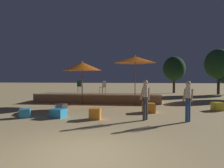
{
  "coord_description": "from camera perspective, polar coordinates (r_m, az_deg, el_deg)",
  "views": [
    {
      "loc": [
        1.29,
        -4.92,
        1.84
      ],
      "look_at": [
        0.0,
        6.1,
        1.48
      ],
      "focal_mm": 35.0,
      "sensor_mm": 36.0,
      "label": 1
    }
  ],
  "objects": [
    {
      "name": "cube_seat_5",
      "position": [
        10.69,
        -21.8,
        -7.11
      ],
      "size": [
        0.61,
        0.61,
        0.39
      ],
      "rotation": [
        0.0,
        0.0,
        0.4
      ],
      "color": "#2D9EDB",
      "rests_on": "ground"
    },
    {
      "name": "bistro_chair_1",
      "position": [
        15.37,
        -2.26,
        -0.5
      ],
      "size": [
        0.47,
        0.47,
        0.9
      ],
      "rotation": [
        0.0,
        0.0,
        4.14
      ],
      "color": "#47474C",
      "rests_on": "wooden_deck"
    },
    {
      "name": "cube_seat_3",
      "position": [
        13.33,
        25.91,
        -5.29
      ],
      "size": [
        0.66,
        0.66,
        0.44
      ],
      "rotation": [
        0.0,
        0.0,
        0.24
      ],
      "color": "yellow",
      "rests_on": "ground"
    },
    {
      "name": "wooden_deck",
      "position": [
        16.07,
        -3.58,
        -3.65
      ],
      "size": [
        8.88,
        2.44,
        0.66
      ],
      "color": "olive",
      "rests_on": "ground"
    },
    {
      "name": "person_0",
      "position": [
        9.43,
        19.24,
        -3.95
      ],
      "size": [
        0.41,
        0.37,
        1.68
      ],
      "rotation": [
        0.0,
        0.0,
        0.87
      ],
      "color": "#2D4C7F",
      "rests_on": "ground"
    },
    {
      "name": "cube_seat_1",
      "position": [
        10.28,
        -13.88,
        -7.38
      ],
      "size": [
        0.69,
        0.69,
        0.39
      ],
      "rotation": [
        0.0,
        0.0,
        -0.2
      ],
      "color": "#2D9EDB",
      "rests_on": "ground"
    },
    {
      "name": "patio_umbrella_1",
      "position": [
        14.57,
        -7.81,
        4.58
      ],
      "size": [
        2.59,
        2.59,
        2.88
      ],
      "color": "brown",
      "rests_on": "ground"
    },
    {
      "name": "cube_seat_4",
      "position": [
        12.13,
        -13.06,
        -5.93
      ],
      "size": [
        0.58,
        0.58,
        0.41
      ],
      "rotation": [
        0.0,
        0.0,
        -0.31
      ],
      "color": "white",
      "rests_on": "ground"
    },
    {
      "name": "ground_plane",
      "position": [
        5.41,
        -7.92,
        -18.05
      ],
      "size": [
        120.0,
        120.0,
        0.0
      ],
      "primitive_type": "plane",
      "color": "tan"
    },
    {
      "name": "patio_umbrella_0",
      "position": [
        14.11,
        6.06,
        6.32
      ],
      "size": [
        2.62,
        2.62,
        3.23
      ],
      "color": "brown",
      "rests_on": "ground"
    },
    {
      "name": "person_1",
      "position": [
        9.37,
        8.69,
        -3.76
      ],
      "size": [
        0.44,
        0.33,
        1.71
      ],
      "rotation": [
        0.0,
        0.0,
        0.98
      ],
      "color": "#3F3F47",
      "rests_on": "ground"
    },
    {
      "name": "frisbee_disc",
      "position": [
        9.95,
        -5.18,
        -8.68
      ],
      "size": [
        0.23,
        0.23,
        0.03
      ],
      "color": "#E54C99",
      "rests_on": "ground"
    },
    {
      "name": "background_tree_2",
      "position": [
        25.91,
        15.92,
        3.86
      ],
      "size": [
        2.51,
        2.51,
        4.16
      ],
      "color": "#3D2B1C",
      "rests_on": "ground"
    },
    {
      "name": "cube_seat_0",
      "position": [
        9.6,
        -4.45,
        -7.76
      ],
      "size": [
        0.48,
        0.48,
        0.47
      ],
      "rotation": [
        0.0,
        0.0,
        0.03
      ],
      "color": "orange",
      "rests_on": "ground"
    },
    {
      "name": "bistro_chair_0",
      "position": [
        16.99,
        -8.46,
        -0.29
      ],
      "size": [
        0.48,
        0.48,
        0.9
      ],
      "rotation": [
        0.0,
        0.0,
        0.63
      ],
      "color": "#1E4C47",
      "rests_on": "wooden_deck"
    },
    {
      "name": "background_tree_1",
      "position": [
        25.37,
        26.11,
        4.68
      ],
      "size": [
        2.86,
        2.86,
        4.75
      ],
      "color": "#3D2B1C",
      "rests_on": "ground"
    },
    {
      "name": "cube_seat_2",
      "position": [
        11.5,
        9.55,
        -6.14
      ],
      "size": [
        0.69,
        0.69,
        0.48
      ],
      "rotation": [
        0.0,
        0.0,
        0.13
      ],
      "color": "orange",
      "rests_on": "ground"
    }
  ]
}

